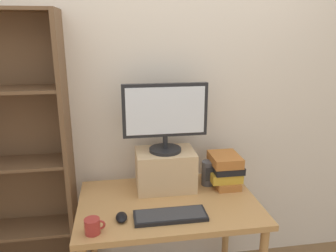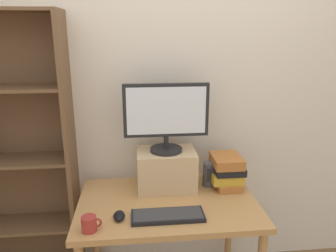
# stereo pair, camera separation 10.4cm
# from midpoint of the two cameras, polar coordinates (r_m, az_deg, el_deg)

# --- Properties ---
(back_wall) EXTENTS (7.00, 0.08, 2.60)m
(back_wall) POSITION_cam_midpoint_polar(r_m,az_deg,el_deg) (2.33, -3.02, 4.17)
(back_wall) COLOR beige
(back_wall) RESTS_ON ground_plane
(desk) EXTENTS (1.11, 0.72, 0.77)m
(desk) POSITION_cam_midpoint_polar(r_m,az_deg,el_deg) (2.14, -1.38, -15.19)
(desk) COLOR #B7844C
(desk) RESTS_ON ground_plane
(bookshelf_unit) EXTENTS (0.84, 0.28, 1.92)m
(bookshelf_unit) POSITION_cam_midpoint_polar(r_m,az_deg,el_deg) (2.41, -28.19, -5.57)
(bookshelf_unit) COLOR brown
(bookshelf_unit) RESTS_ON ground_plane
(riser_box) EXTENTS (0.38, 0.27, 0.26)m
(riser_box) POSITION_cam_midpoint_polar(r_m,az_deg,el_deg) (2.20, -1.84, -7.56)
(riser_box) COLOR tan
(riser_box) RESTS_ON desk
(computer_monitor) EXTENTS (0.54, 0.21, 0.45)m
(computer_monitor) POSITION_cam_midpoint_polar(r_m,az_deg,el_deg) (2.08, -1.93, 1.93)
(computer_monitor) COLOR black
(computer_monitor) RESTS_ON riser_box
(keyboard) EXTENTS (0.41, 0.15, 0.02)m
(keyboard) POSITION_cam_midpoint_polar(r_m,az_deg,el_deg) (1.92, -1.20, -15.35)
(keyboard) COLOR black
(keyboard) RESTS_ON desk
(computer_mouse) EXTENTS (0.06, 0.10, 0.04)m
(computer_mouse) POSITION_cam_midpoint_polar(r_m,az_deg,el_deg) (1.92, -9.70, -15.41)
(computer_mouse) COLOR black
(computer_mouse) RESTS_ON desk
(book_stack) EXTENTS (0.21, 0.25, 0.22)m
(book_stack) POSITION_cam_midpoint_polar(r_m,az_deg,el_deg) (2.27, 8.56, -7.49)
(book_stack) COLOR #AD662D
(book_stack) RESTS_ON desk
(coffee_mug) EXTENTS (0.11, 0.08, 0.08)m
(coffee_mug) POSITION_cam_midpoint_polar(r_m,az_deg,el_deg) (1.83, -14.63, -16.54)
(coffee_mug) COLOR #9E2D28
(coffee_mug) RESTS_ON desk
(desk_speaker) EXTENTS (0.08, 0.09, 0.17)m
(desk_speaker) POSITION_cam_midpoint_polar(r_m,az_deg,el_deg) (2.27, 5.59, -8.17)
(desk_speaker) COLOR #4C4C51
(desk_speaker) RESTS_ON desk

